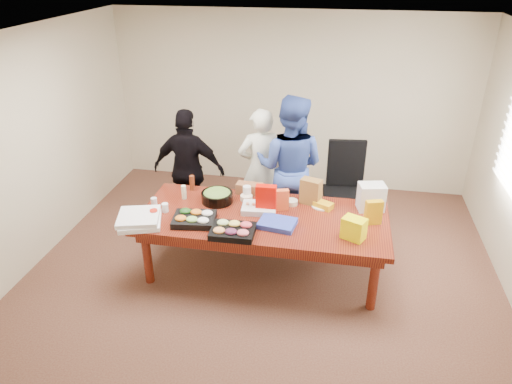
% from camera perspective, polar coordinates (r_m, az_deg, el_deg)
% --- Properties ---
extents(floor, '(5.50, 5.00, 0.02)m').
position_cam_1_polar(floor, '(5.74, 0.83, -9.49)').
color(floor, '#47301E').
rests_on(floor, ground).
extents(ceiling, '(5.50, 5.00, 0.02)m').
position_cam_1_polar(ceiling, '(4.66, 1.06, 18.42)').
color(ceiling, white).
rests_on(ceiling, wall_back).
extents(wall_back, '(5.50, 0.04, 2.70)m').
position_cam_1_polar(wall_back, '(7.38, 4.26, 10.81)').
color(wall_back, beige).
rests_on(wall_back, floor).
extents(wall_front, '(5.50, 0.04, 2.70)m').
position_cam_1_polar(wall_front, '(3.01, -7.48, -16.59)').
color(wall_front, beige).
rests_on(wall_front, floor).
extents(wall_left, '(0.04, 5.00, 2.70)m').
position_cam_1_polar(wall_left, '(6.10, -25.53, 4.62)').
color(wall_left, beige).
rests_on(wall_left, floor).
extents(conference_table, '(2.80, 1.20, 0.75)m').
position_cam_1_polar(conference_table, '(5.52, 0.85, -6.29)').
color(conference_table, '#4C1C0F').
rests_on(conference_table, floor).
extents(office_chair, '(0.66, 0.66, 1.17)m').
position_cam_1_polar(office_chair, '(6.30, 10.57, -0.03)').
color(office_chair, black).
rests_on(office_chair, floor).
extents(person_center, '(0.71, 0.61, 1.65)m').
position_cam_1_polar(person_center, '(6.33, 0.51, 2.93)').
color(person_center, white).
rests_on(person_center, floor).
extents(person_right, '(1.01, 0.84, 1.89)m').
position_cam_1_polar(person_right, '(6.07, 4.11, 3.03)').
color(person_right, '#314A9A').
rests_on(person_right, floor).
extents(person_left, '(0.98, 0.42, 1.65)m').
position_cam_1_polar(person_left, '(6.33, -8.13, 2.70)').
color(person_left, black).
rests_on(person_left, floor).
extents(veggie_tray, '(0.50, 0.41, 0.07)m').
position_cam_1_polar(veggie_tray, '(5.23, -7.48, -3.30)').
color(veggie_tray, black).
rests_on(veggie_tray, conference_table).
extents(fruit_tray, '(0.47, 0.37, 0.07)m').
position_cam_1_polar(fruit_tray, '(4.98, -2.82, -4.78)').
color(fruit_tray, black).
rests_on(fruit_tray, conference_table).
extents(sheet_cake, '(0.41, 0.32, 0.07)m').
position_cam_1_polar(sheet_cake, '(5.41, 0.38, -1.97)').
color(sheet_cake, silver).
rests_on(sheet_cake, conference_table).
extents(salad_bowl, '(0.45, 0.45, 0.12)m').
position_cam_1_polar(salad_bowl, '(5.62, -4.73, -0.61)').
color(salad_bowl, black).
rests_on(salad_bowl, conference_table).
extents(chip_bag_blue, '(0.43, 0.35, 0.06)m').
position_cam_1_polar(chip_bag_blue, '(5.13, 2.59, -3.83)').
color(chip_bag_blue, '#2A3DA9').
rests_on(chip_bag_blue, conference_table).
extents(chip_bag_red, '(0.23, 0.10, 0.34)m').
position_cam_1_polar(chip_bag_red, '(5.32, 1.22, -0.87)').
color(chip_bag_red, '#CC0C00').
rests_on(chip_bag_red, conference_table).
extents(chip_bag_yellow, '(0.20, 0.13, 0.28)m').
position_cam_1_polar(chip_bag_yellow, '(5.27, 14.04, -2.41)').
color(chip_bag_yellow, '#D2980A').
rests_on(chip_bag_yellow, conference_table).
extents(chip_bag_orange, '(0.18, 0.12, 0.25)m').
position_cam_1_polar(chip_bag_orange, '(5.40, 3.11, -0.96)').
color(chip_bag_orange, '#D95225').
rests_on(chip_bag_orange, conference_table).
extents(mayo_jar, '(0.10, 0.10, 0.15)m').
position_cam_1_polar(mayo_jar, '(5.68, -1.10, -0.01)').
color(mayo_jar, white).
rests_on(mayo_jar, conference_table).
extents(mustard_bottle, '(0.06, 0.06, 0.17)m').
position_cam_1_polar(mustard_bottle, '(5.55, 3.14, -0.66)').
color(mustard_bottle, yellow).
rests_on(mustard_bottle, conference_table).
extents(dressing_bottle, '(0.08, 0.08, 0.19)m').
position_cam_1_polar(dressing_bottle, '(5.91, -7.75, 1.10)').
color(dressing_bottle, '#5B2511').
rests_on(dressing_bottle, conference_table).
extents(ranch_bottle, '(0.07, 0.07, 0.17)m').
position_cam_1_polar(ranch_bottle, '(5.72, -8.73, -0.03)').
color(ranch_bottle, '#EBECBD').
rests_on(ranch_bottle, conference_table).
extents(banana_bunch, '(0.25, 0.21, 0.07)m').
position_cam_1_polar(banana_bunch, '(5.53, 8.16, -1.57)').
color(banana_bunch, gold).
rests_on(banana_bunch, conference_table).
extents(bread_loaf, '(0.34, 0.16, 0.13)m').
position_cam_1_polar(bread_loaf, '(5.78, -0.76, 0.42)').
color(bread_loaf, brown).
rests_on(bread_loaf, conference_table).
extents(kraft_bag, '(0.27, 0.21, 0.31)m').
position_cam_1_polar(kraft_bag, '(5.56, 6.65, 0.06)').
color(kraft_bag, brown).
rests_on(kraft_bag, conference_table).
extents(red_cup, '(0.11, 0.11, 0.12)m').
position_cam_1_polar(red_cup, '(5.36, -12.25, -2.68)').
color(red_cup, '#B0190B').
rests_on(red_cup, conference_table).
extents(clear_cup_a, '(0.08, 0.08, 0.10)m').
position_cam_1_polar(clear_cup_a, '(5.49, -10.94, -1.88)').
color(clear_cup_a, white).
rests_on(clear_cup_a, conference_table).
extents(clear_cup_b, '(0.09, 0.09, 0.10)m').
position_cam_1_polar(clear_cup_b, '(5.64, -12.24, -1.18)').
color(clear_cup_b, silver).
rests_on(clear_cup_b, conference_table).
extents(pizza_box_lower, '(0.56, 0.56, 0.05)m').
position_cam_1_polar(pizza_box_lower, '(5.33, -13.83, -3.47)').
color(pizza_box_lower, white).
rests_on(pizza_box_lower, conference_table).
extents(pizza_box_upper, '(0.54, 0.54, 0.05)m').
position_cam_1_polar(pizza_box_upper, '(5.31, -14.03, -2.95)').
color(pizza_box_upper, white).
rests_on(pizza_box_upper, pizza_box_lower).
extents(plate_a, '(0.26, 0.26, 0.01)m').
position_cam_1_polar(plate_a, '(5.57, 8.01, -1.65)').
color(plate_a, white).
rests_on(plate_a, conference_table).
extents(plate_b, '(0.23, 0.23, 0.01)m').
position_cam_1_polar(plate_b, '(5.73, 6.55, -0.72)').
color(plate_b, silver).
rests_on(plate_b, conference_table).
extents(dip_bowl_a, '(0.18, 0.18, 0.06)m').
position_cam_1_polar(dip_bowl_a, '(5.56, 4.34, -1.25)').
color(dip_bowl_a, beige).
rests_on(dip_bowl_a, conference_table).
extents(dip_bowl_b, '(0.17, 0.17, 0.06)m').
position_cam_1_polar(dip_bowl_b, '(5.65, -1.17, -0.67)').
color(dip_bowl_b, beige).
rests_on(dip_bowl_b, conference_table).
extents(grocery_bag_white, '(0.33, 0.27, 0.31)m').
position_cam_1_polar(grocery_bag_white, '(5.55, 13.78, -0.59)').
color(grocery_bag_white, silver).
rests_on(grocery_bag_white, conference_table).
extents(grocery_bag_yellow, '(0.28, 0.25, 0.23)m').
position_cam_1_polar(grocery_bag_yellow, '(4.97, 11.76, -4.34)').
color(grocery_bag_yellow, '#FDF000').
rests_on(grocery_bag_yellow, conference_table).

